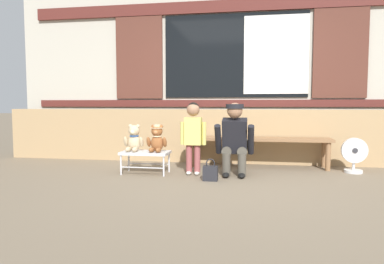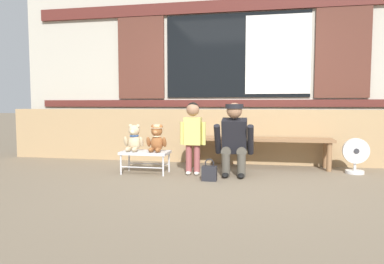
# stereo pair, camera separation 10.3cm
# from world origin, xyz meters

# --- Properties ---
(ground_plane) EXTENTS (60.00, 60.00, 0.00)m
(ground_plane) POSITION_xyz_m (0.00, 0.00, 0.00)
(ground_plane) COLOR #756651
(brick_low_wall) EXTENTS (7.66, 0.25, 0.85)m
(brick_low_wall) POSITION_xyz_m (0.00, 1.43, 0.42)
(brick_low_wall) COLOR tan
(brick_low_wall) RESTS_ON ground
(shop_facade) EXTENTS (7.82, 0.26, 3.44)m
(shop_facade) POSITION_xyz_m (0.00, 1.94, 1.73)
(shop_facade) COLOR #B7B2A3
(shop_facade) RESTS_ON ground
(wooden_bench_long) EXTENTS (2.10, 0.40, 0.44)m
(wooden_bench_long) POSITION_xyz_m (0.38, 1.06, 0.37)
(wooden_bench_long) COLOR #8E6642
(wooden_bench_long) RESTS_ON ground
(small_display_bench) EXTENTS (0.64, 0.36, 0.30)m
(small_display_bench) POSITION_xyz_m (-1.11, 0.31, 0.27)
(small_display_bench) COLOR silver
(small_display_bench) RESTS_ON ground
(teddy_bear_plain) EXTENTS (0.28, 0.26, 0.36)m
(teddy_bear_plain) POSITION_xyz_m (-1.27, 0.31, 0.46)
(teddy_bear_plain) COLOR #CCB289
(teddy_bear_plain) RESTS_ON small_display_bench
(teddy_bear_with_hat) EXTENTS (0.28, 0.27, 0.36)m
(teddy_bear_with_hat) POSITION_xyz_m (-0.95, 0.31, 0.47)
(teddy_bear_with_hat) COLOR #93562D
(teddy_bear_with_hat) RESTS_ON small_display_bench
(child_standing) EXTENTS (0.35, 0.18, 0.96)m
(child_standing) POSITION_xyz_m (-0.47, 0.34, 0.59)
(child_standing) COLOR #994C4C
(child_standing) RESTS_ON ground
(adult_crouching) EXTENTS (0.50, 0.49, 0.95)m
(adult_crouching) POSITION_xyz_m (0.09, 0.39, 0.48)
(adult_crouching) COLOR #4C473D
(adult_crouching) RESTS_ON ground
(handbag_on_ground) EXTENTS (0.18, 0.11, 0.27)m
(handbag_on_ground) POSITION_xyz_m (-0.20, 0.01, 0.10)
(handbag_on_ground) COLOR #232328
(handbag_on_ground) RESTS_ON ground
(floor_fan) EXTENTS (0.34, 0.24, 0.48)m
(floor_fan) POSITION_xyz_m (1.67, 0.82, 0.24)
(floor_fan) COLOR silver
(floor_fan) RESTS_ON ground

